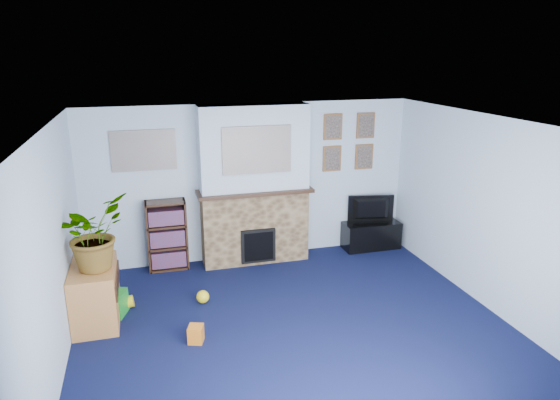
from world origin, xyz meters
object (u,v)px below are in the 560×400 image
object	(u,v)px
bookshelf	(167,237)
sideboard	(95,294)
tv_stand	(371,235)
television	(372,210)

from	to	relation	value
bookshelf	sideboard	xyz separation A→B (m)	(-0.93, -1.31, -0.15)
tv_stand	bookshelf	world-z (taller)	bookshelf
tv_stand	television	world-z (taller)	television
bookshelf	sideboard	world-z (taller)	bookshelf
tv_stand	bookshelf	xyz separation A→B (m)	(-3.26, 0.08, 0.28)
tv_stand	bookshelf	size ratio (longest dim) A/B	0.88
bookshelf	tv_stand	bearing A→B (deg)	-1.34
television	tv_stand	bearing A→B (deg)	100.88
bookshelf	television	bearing A→B (deg)	-0.99
tv_stand	sideboard	xyz separation A→B (m)	(-4.19, -1.23, 0.12)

